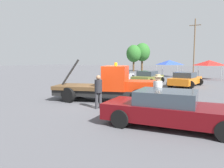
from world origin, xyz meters
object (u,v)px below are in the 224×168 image
object	(u,v)px
foreground_car	(171,109)
parked_car_silver	(121,76)
canopy_tent_red	(209,63)
person_at_hood	(98,89)
canopy_tent_blue	(169,62)
person_near_truck	(158,91)
parked_car_olive	(148,78)
parked_car_orange	(185,79)
utility_pole	(194,44)
tree_center	(134,54)
tow_truck	(111,86)
tree_left	(142,52)

from	to	relation	value
foreground_car	parked_car_silver	distance (m)	17.45
parked_car_silver	canopy_tent_red	bearing A→B (deg)	-53.30
person_at_hood	canopy_tent_blue	xyz separation A→B (m)	(-2.75, 23.16, 1.13)
person_near_truck	parked_car_olive	distance (m)	13.20
parked_car_orange	person_near_truck	bearing A→B (deg)	-168.67
parked_car_silver	utility_pole	xyz separation A→B (m)	(4.07, 23.49, 4.86)
parked_car_orange	tree_center	bearing A→B (deg)	40.09
person_at_hood	tree_center	distance (m)	37.40
person_near_truck	tow_truck	bearing A→B (deg)	-90.85
parked_car_olive	canopy_tent_blue	size ratio (longest dim) A/B	1.45
foreground_car	person_at_hood	world-z (taller)	person_at_hood
foreground_car	parked_car_olive	bearing A→B (deg)	108.34
tow_truck	tree_center	distance (m)	35.29
tree_center	canopy_tent_red	bearing A→B (deg)	-38.84
foreground_car	tow_truck	bearing A→B (deg)	138.22
person_at_hood	parked_car_orange	size ratio (longest dim) A/B	0.36
foreground_car	tree_left	bearing A→B (deg)	108.06
parked_car_olive	utility_pole	xyz separation A→B (m)	(0.37, 24.43, 4.86)
foreground_car	canopy_tent_red	size ratio (longest dim) A/B	1.69
tow_truck	utility_pole	world-z (taller)	utility_pole
person_near_truck	parked_car_orange	xyz separation A→B (m)	(-1.18, 11.81, -0.43)
tow_truck	canopy_tent_red	distance (m)	19.52
canopy_tent_blue	tree_center	size ratio (longest dim) A/B	0.55
parked_car_silver	canopy_tent_blue	xyz separation A→B (m)	(2.94, 9.88, 1.46)
person_at_hood	parked_car_silver	world-z (taller)	person_at_hood
parked_car_olive	tree_center	size ratio (longest dim) A/B	0.79
person_near_truck	canopy_tent_red	xyz separation A→B (m)	(-0.16, 21.14, 1.01)
person_near_truck	person_at_hood	xyz separation A→B (m)	(-3.04, -0.15, -0.10)
person_near_truck	tree_center	bearing A→B (deg)	-126.09
parked_car_orange	canopy_tent_blue	xyz separation A→B (m)	(-4.61, 11.21, 1.46)
tow_truck	tree_center	world-z (taller)	tree_center
canopy_tent_red	tree_left	xyz separation A→B (m)	(-15.55, 15.60, 2.09)
tree_left	person_at_hood	bearing A→B (deg)	-71.03
person_near_truck	utility_pole	bearing A→B (deg)	-144.76
canopy_tent_red	parked_car_silver	bearing A→B (deg)	-136.95
parked_car_orange	tree_left	distance (m)	29.07
tow_truck	canopy_tent_red	world-z (taller)	tow_truck
person_near_truck	parked_car_olive	xyz separation A→B (m)	(-5.04, 12.19, -0.43)
parked_car_silver	canopy_tent_red	size ratio (longest dim) A/B	1.42
parked_car_olive	canopy_tent_red	bearing A→B (deg)	-26.22
tow_truck	utility_pole	distance (m)	35.00
canopy_tent_red	tree_left	distance (m)	22.13
canopy_tent_blue	tree_left	world-z (taller)	tree_left
tow_truck	canopy_tent_blue	xyz separation A→B (m)	(-2.27, 21.07, 1.20)
foreground_car	canopy_tent_blue	bearing A→B (deg)	99.93
tow_truck	utility_pole	xyz separation A→B (m)	(-1.14, 34.68, 4.60)
parked_car_silver	canopy_tent_blue	world-z (taller)	canopy_tent_blue
person_near_truck	tree_center	size ratio (longest dim) A/B	0.32
parked_car_olive	parked_car_silver	bearing A→B (deg)	78.06
tow_truck	foreground_car	size ratio (longest dim) A/B	1.24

